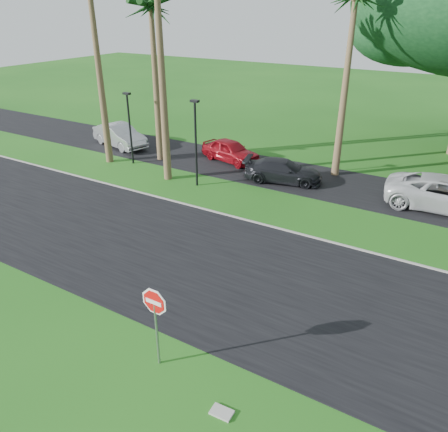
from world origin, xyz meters
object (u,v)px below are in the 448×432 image
at_px(car_dark, 283,171).
at_px(car_silver, 120,136).
at_px(car_red, 230,151).
at_px(car_minivan, 447,194).
at_px(stop_sign_near, 155,312).

bearing_deg(car_dark, car_silver, 73.54).
relative_size(car_silver, car_red, 1.15).
height_order(car_red, car_minivan, car_minivan).
bearing_deg(car_red, car_dark, -96.84).
distance_m(stop_sign_near, car_dark, 14.69).
relative_size(stop_sign_near, car_minivan, 0.46).
distance_m(car_silver, car_red, 8.27).
xyz_separation_m(stop_sign_near, car_dark, (-2.69, 14.40, -1.15)).
relative_size(car_silver, car_dark, 1.07).
bearing_deg(car_red, stop_sign_near, -143.43).
relative_size(stop_sign_near, car_silver, 0.57).
xyz_separation_m(car_red, car_dark, (4.25, -1.54, -0.05)).
bearing_deg(car_red, car_silver, 111.23).
bearing_deg(car_silver, stop_sign_near, -119.70).
relative_size(car_red, car_dark, 0.93).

